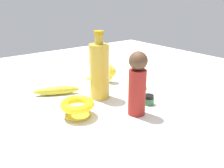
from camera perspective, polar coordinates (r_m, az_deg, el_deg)
The scene contains 8 objects.
ground at distance 0.93m, azimuth -0.00°, elevation -4.24°, with size 2.00×2.00×0.00m, color silver.
bowl at distance 0.81m, azimuth -8.24°, elevation -5.26°, with size 0.11×0.11×0.06m.
bangle at distance 1.07m, azimuth 6.14°, elevation -0.71°, with size 0.08×0.08×0.01m, color gold.
nail_polish_jar at distance 0.92m, azimuth 8.67°, elevation -3.70°, with size 0.04×0.04×0.04m.
cat_figurine at distance 1.13m, azimuth -1.98°, elevation 2.15°, with size 0.12×0.12×0.09m.
bottle_tall at distance 0.93m, azimuth -3.00°, elevation 3.24°, with size 0.08×0.08×0.27m.
person_figure_adult at distance 0.80m, azimuth 6.06°, elevation 0.14°, with size 0.08×0.08×0.22m.
banana at distance 1.02m, azimuth -13.05°, elevation -1.53°, with size 0.19×0.04×0.04m, color gold.
Camera 1 is at (-0.67, 0.52, 0.39)m, focal length 38.40 mm.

